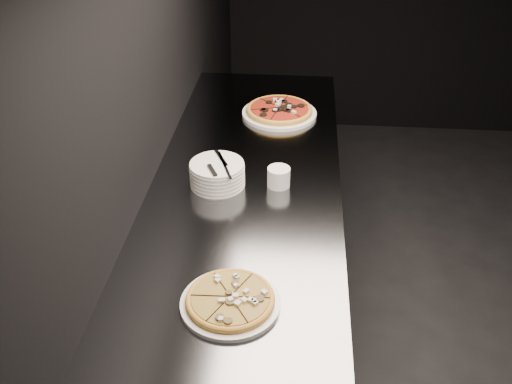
# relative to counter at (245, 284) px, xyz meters

# --- Properties ---
(wall_left) EXTENTS (0.02, 5.00, 2.80)m
(wall_left) POSITION_rel_counter_xyz_m (-0.37, 0.00, 0.94)
(wall_left) COLOR black
(wall_left) RESTS_ON floor
(counter) EXTENTS (0.74, 2.44, 0.92)m
(counter) POSITION_rel_counter_xyz_m (0.00, 0.00, 0.00)
(counter) COLOR #5D5E64
(counter) RESTS_ON floor
(pizza_mushroom) EXTENTS (0.29, 0.29, 0.03)m
(pizza_mushroom) POSITION_rel_counter_xyz_m (0.02, -0.60, 0.48)
(pizza_mushroom) COLOR white
(pizza_mushroom) RESTS_ON counter
(pizza_tomato) EXTENTS (0.39, 0.39, 0.04)m
(pizza_tomato) POSITION_rel_counter_xyz_m (0.10, 0.70, 0.48)
(pizza_tomato) COLOR white
(pizza_tomato) RESTS_ON counter
(plate_stack) EXTENTS (0.21, 0.21, 0.09)m
(plate_stack) POSITION_rel_counter_xyz_m (-0.11, 0.06, 0.51)
(plate_stack) COLOR white
(plate_stack) RESTS_ON counter
(cutlery) EXTENTS (0.08, 0.22, 0.01)m
(cutlery) POSITION_rel_counter_xyz_m (-0.10, 0.04, 0.56)
(cutlery) COLOR #ADB0B4
(cutlery) RESTS_ON plate_stack
(ramekin) EXTENTS (0.09, 0.09, 0.08)m
(ramekin) POSITION_rel_counter_xyz_m (0.13, 0.07, 0.50)
(ramekin) COLOR white
(ramekin) RESTS_ON counter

